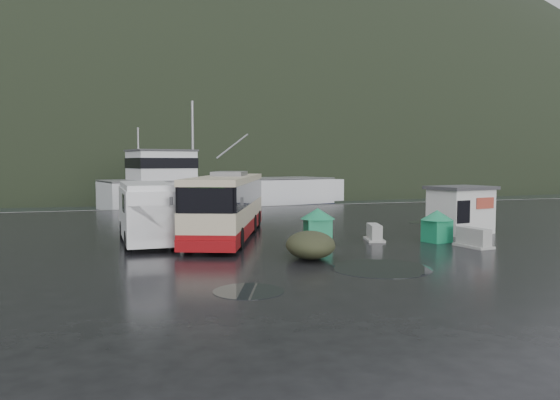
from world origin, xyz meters
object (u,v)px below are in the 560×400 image
object	(u,v)px
dome_tent	(310,258)
waste_bin_right	(437,242)
coach_bus	(227,237)
ticket_kiosk	(460,233)
fishing_trawler	(223,199)
waste_bin_left	(318,243)
white_van	(148,243)
jersey_barrier_b	(473,247)
jersey_barrier_a	(374,241)

from	to	relation	value
dome_tent	waste_bin_right	bearing A→B (deg)	17.34
coach_bus	dome_tent	bearing A→B (deg)	-54.48
ticket_kiosk	fishing_trawler	world-z (taller)	fishing_trawler
waste_bin_left	ticket_kiosk	xyz separation A→B (m)	(8.03, 0.90, 0.00)
fishing_trawler	dome_tent	bearing A→B (deg)	-110.08
white_van	waste_bin_left	xyz separation A→B (m)	(7.14, -2.34, 0.00)
waste_bin_left	jersey_barrier_b	world-z (taller)	waste_bin_left
waste_bin_left	fishing_trawler	xyz separation A→B (m)	(1.79, 28.88, 0.00)
waste_bin_right	jersey_barrier_b	bearing A→B (deg)	-70.29
jersey_barrier_a	dome_tent	bearing A→B (deg)	-142.50
white_van	jersey_barrier_b	size ratio (longest dim) A/B	3.92
white_van	waste_bin_right	distance (m)	12.83
coach_bus	dome_tent	xyz separation A→B (m)	(1.71, -6.54, 0.00)
waste_bin_left	jersey_barrier_a	world-z (taller)	waste_bin_left
jersey_barrier_b	white_van	bearing A→B (deg)	157.00
white_van	waste_bin_left	bearing A→B (deg)	-19.37
white_van	jersey_barrier_b	distance (m)	14.01
ticket_kiosk	jersey_barrier_a	size ratio (longest dim) A/B	2.02
waste_bin_right	coach_bus	bearing A→B (deg)	152.69
jersey_barrier_a	jersey_barrier_b	bearing A→B (deg)	-43.87
jersey_barrier_a	ticket_kiosk	bearing A→B (deg)	11.45
white_van	dome_tent	distance (m)	8.02
jersey_barrier_b	fishing_trawler	bearing A→B (deg)	97.04
white_van	dome_tent	bearing A→B (deg)	-48.39
dome_tent	ticket_kiosk	distance (m)	10.68
white_van	jersey_barrier_a	xyz separation A→B (m)	(9.82, -2.52, 0.00)
waste_bin_right	waste_bin_left	bearing A→B (deg)	164.66
waste_bin_left	white_van	bearing A→B (deg)	161.88
waste_bin_left	waste_bin_right	bearing A→B (deg)	-15.34
waste_bin_right	fishing_trawler	size ratio (longest dim) A/B	0.05
white_van	waste_bin_right	size ratio (longest dim) A/B	4.46
white_van	waste_bin_right	bearing A→B (deg)	-18.21
jersey_barrier_a	jersey_barrier_b	world-z (taller)	jersey_barrier_b
fishing_trawler	waste_bin_left	bearing A→B (deg)	-107.50
coach_bus	fishing_trawler	xyz separation A→B (m)	(5.20, 25.87, 0.00)
jersey_barrier_a	fishing_trawler	size ratio (longest dim) A/B	0.06
dome_tent	ticket_kiosk	size ratio (longest dim) A/B	0.85
jersey_barrier_b	coach_bus	bearing A→B (deg)	146.17
waste_bin_left	ticket_kiosk	distance (m)	8.08
waste_bin_right	ticket_kiosk	size ratio (longest dim) A/B	0.47
waste_bin_left	ticket_kiosk	size ratio (longest dim) A/B	0.51
white_van	waste_bin_right	world-z (taller)	white_van
jersey_barrier_b	jersey_barrier_a	bearing A→B (deg)	136.13
coach_bus	ticket_kiosk	size ratio (longest dim) A/B	3.66
waste_bin_right	jersey_barrier_a	world-z (taller)	waste_bin_right
ticket_kiosk	jersey_barrier_a	bearing A→B (deg)	-179.84
coach_bus	white_van	world-z (taller)	coach_bus
waste_bin_right	jersey_barrier_a	xyz separation A→B (m)	(-2.45, 1.22, 0.00)
coach_bus	jersey_barrier_b	world-z (taller)	coach_bus
white_van	jersey_barrier_a	size ratio (longest dim) A/B	4.28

